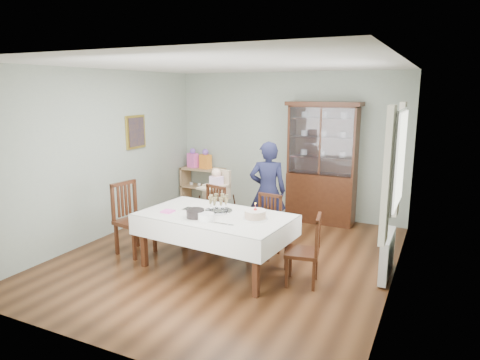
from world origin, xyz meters
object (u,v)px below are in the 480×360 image
Objects in this scene: chair_far_left at (209,228)px; woman at (268,191)px; gift_bag_pink at (193,159)px; birthday_cake at (255,215)px; gift_bag_orange at (205,160)px; china_cabinet at (322,161)px; high_chair at (217,207)px; sideboard at (203,187)px; chair_end_right at (303,264)px; champagne_tray at (219,207)px; chair_far_right at (264,238)px; dining_table at (215,241)px; chair_end_left at (135,233)px.

chair_far_left is 1.09m from woman.
gift_bag_pink is (-1.47, 1.92, 0.70)m from chair_far_left.
birthday_cake is 3.48m from gift_bag_orange.
china_cabinet reaches higher than high_chair.
sideboard is at bearing -55.75° from woman.
woman is at bearing -33.66° from sideboard.
chair_end_right is 1.36m from champagne_tray.
gift_bag_pink is (-2.72, 0.00, -0.15)m from china_cabinet.
woman is at bearing 114.71° from chair_far_right.
sideboard is 2.81× the size of birthday_cake.
gift_bag_orange is at bearing -13.24° from sideboard.
gift_bag_pink is at bearing 134.25° from birthday_cake.
gift_bag_orange is at bearing -56.51° from woman.
high_chair is (-1.13, 0.61, 0.17)m from chair_far_right.
gift_bag_pink is (-2.00, 2.68, 0.59)m from dining_table.
china_cabinet is 1.98× the size of high_chair.
dining_table is 1.98× the size of chair_end_left.
sideboard is 0.98× the size of chair_far_left.
champagne_tray reaches higher than chair_far_right.
gift_bag_pink is (-1.29, 1.33, 0.55)m from high_chair.
chair_far_left is at bearing -60.55° from high_chair.
chair_end_right is at bearing 105.56° from woman.
woman is at bearing -30.57° from gift_bag_pink.
chair_far_right reaches higher than sideboard.
china_cabinet reaches higher than champagne_tray.
champagne_tray is (-0.74, -2.53, -0.29)m from china_cabinet.
chair_far_left reaches higher than chair_end_right.
high_chair is at bearing -137.01° from china_cabinet.
chair_far_right is 0.99× the size of chair_end_right.
chair_end_right reaches higher than chair_far_right.
chair_end_right is at bearing -3.94° from champagne_tray.
champagne_tray is (1.76, -2.56, 0.43)m from sideboard.
chair_far_left reaches higher than chair_far_right.
high_chair reaches higher than chair_far_left.
gift_bag_pink reaches higher than chair_far_right.
gift_bag_orange is at bearing 17.53° from chair_end_left.
gift_bag_pink is at bearing 127.99° from champagne_tray.
chair_far_left is at bearing -122.71° from chair_end_right.
china_cabinet is at bearing -179.99° from chair_end_right.
chair_far_left is 1.03× the size of chair_far_right.
chair_end_left is (-1.76, -0.76, 0.05)m from chair_far_right.
china_cabinet reaches higher than chair_far_left.
chair_far_left is 0.87× the size of chair_end_left.
china_cabinet is at bearing 86.75° from birthday_cake.
chair_far_left is 2.52m from gift_bag_pink.
china_cabinet is at bearing 74.96° from dining_table.
woman reaches higher than birthday_cake.
high_chair is at bearing 134.49° from birthday_cake.
dining_table is 1.35m from chair_end_left.
gift_bag_pink is at bearing 147.28° from chair_far_right.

